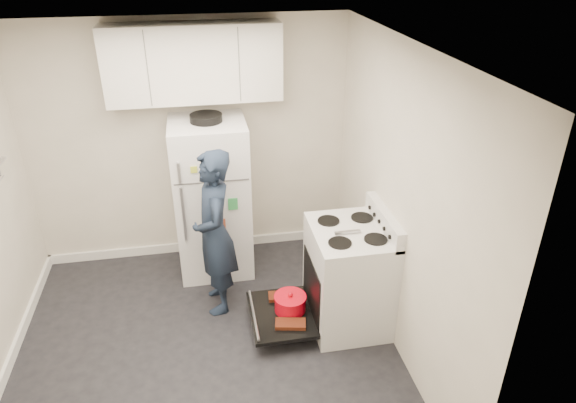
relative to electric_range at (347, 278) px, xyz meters
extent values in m
cube|color=black|center=(-1.26, -0.15, -0.47)|extent=(3.20, 3.20, 0.01)
cube|color=white|center=(-1.26, -0.15, 2.03)|extent=(3.20, 3.20, 0.01)
cube|color=beige|center=(-1.26, 1.45, 0.78)|extent=(3.20, 0.01, 2.50)
cube|color=beige|center=(-1.26, -1.75, 0.78)|extent=(3.20, 0.01, 2.50)
cube|color=beige|center=(0.34, -0.15, 0.78)|extent=(0.01, 3.20, 2.50)
cube|color=white|center=(-2.85, -0.15, -0.42)|extent=(0.03, 3.20, 0.10)
cube|color=white|center=(-1.26, 1.44, -0.42)|extent=(3.20, 0.03, 0.10)
cube|color=silver|center=(0.01, 0.00, -0.01)|extent=(0.65, 0.76, 0.92)
cube|color=black|center=(-0.06, 0.00, -0.07)|extent=(0.53, 0.60, 0.52)
cube|color=orange|center=(0.21, 0.00, -0.07)|extent=(0.02, 0.56, 0.46)
cylinder|color=black|center=(-0.01, 0.00, -0.25)|extent=(0.34, 0.34, 0.02)
cube|color=silver|center=(0.30, 0.00, 0.54)|extent=(0.08, 0.76, 0.18)
cube|color=silver|center=(0.01, 0.00, 0.47)|extent=(0.65, 0.76, 0.03)
cube|color=#B2B2B7|center=(-0.04, -0.05, 0.50)|extent=(0.22, 0.03, 0.01)
cube|color=black|center=(-0.59, 0.00, -0.32)|extent=(0.55, 0.70, 0.03)
cylinder|color=#B2B2B7|center=(-0.83, 0.00, -0.29)|extent=(0.02, 0.66, 0.02)
cylinder|color=red|center=(-0.50, 0.03, -0.24)|extent=(0.28, 0.28, 0.13)
cylinder|color=red|center=(-0.50, 0.03, -0.17)|extent=(0.29, 0.29, 0.02)
sphere|color=red|center=(-0.50, 0.03, -0.14)|extent=(0.04, 0.04, 0.04)
cube|color=maroon|center=(-0.54, -0.18, -0.29)|extent=(0.28, 0.18, 0.04)
cube|color=maroon|center=(-0.54, 0.21, -0.29)|extent=(0.27, 0.16, 0.04)
cube|color=white|center=(-1.09, 1.10, 0.33)|extent=(0.72, 0.70, 1.60)
cube|color=#4C4C4C|center=(-1.09, 0.75, 0.67)|extent=(0.68, 0.01, 0.01)
cube|color=#B2B2B7|center=(-1.37, 0.73, 0.79)|extent=(0.02, 0.03, 0.20)
cube|color=#B2B2B7|center=(-1.37, 0.73, 0.37)|extent=(0.02, 0.03, 0.55)
cylinder|color=black|center=(-1.09, 1.10, 1.16)|extent=(0.30, 0.30, 0.07)
cube|color=silver|center=(-1.14, 0.74, 0.58)|extent=(0.12, 0.01, 0.16)
cube|color=#C74517|center=(-0.99, 0.74, 0.88)|extent=(0.07, 0.01, 0.07)
cube|color=#C1CE30|center=(-1.24, 0.74, 0.81)|extent=(0.06, 0.01, 0.06)
cube|color=#B65334|center=(-1.04, 0.74, 0.23)|extent=(0.10, 0.01, 0.10)
cube|color=green|center=(-0.91, 0.74, 0.43)|extent=(0.09, 0.01, 0.12)
cube|color=silver|center=(-1.16, 1.28, 1.63)|extent=(1.60, 0.33, 0.70)
imported|color=#172234|center=(-1.11, 0.44, 0.32)|extent=(0.40, 0.59, 1.57)
camera|label=1|loc=(-1.18, -3.51, 2.69)|focal=32.00mm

